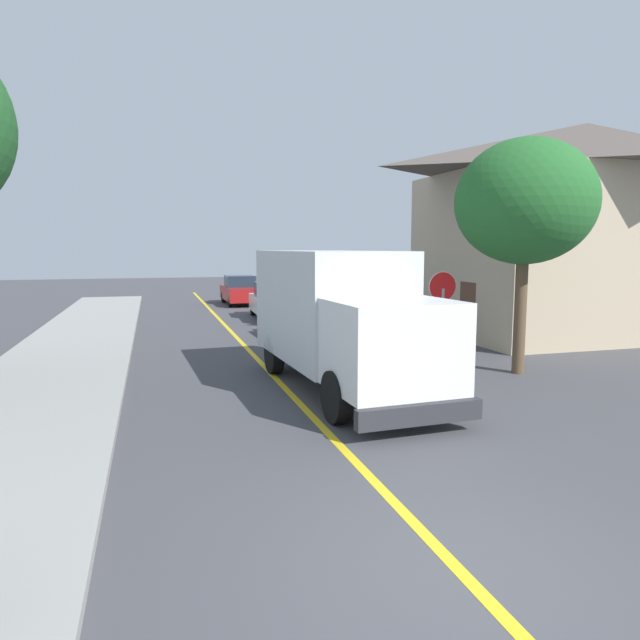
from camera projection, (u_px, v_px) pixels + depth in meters
name	position (u px, v px, depth m)	size (l,w,h in m)	color
ground_plane	(461.00, 573.00, 5.79)	(120.00, 120.00, 0.00)	#424247
centre_line_yellow	(268.00, 370.00, 15.31)	(0.16, 56.00, 0.01)	gold
box_truck	(339.00, 313.00, 13.27)	(2.78, 7.30, 3.20)	silver
parked_car_near	(310.00, 317.00, 20.48)	(1.95, 4.46, 1.67)	#4C564C
parked_car_mid	(273.00, 301.00, 26.60)	(2.02, 4.48, 1.67)	silver
parked_car_far	(240.00, 291.00, 33.15)	(1.86, 4.42, 1.67)	maroon
stop_sign	(442.00, 301.00, 15.19)	(0.80, 0.10, 2.65)	gray
house_across_street	(582.00, 226.00, 21.82)	(11.94, 7.93, 7.91)	tan
street_tree_far_side	(525.00, 202.00, 14.46)	(3.53, 3.53, 6.02)	brown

